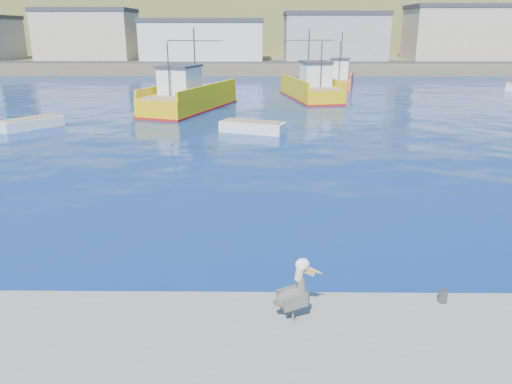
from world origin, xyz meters
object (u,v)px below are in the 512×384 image
(skiff_left, at_px, (31,124))
(trawler_yellow_b, at_px, (311,89))
(boat_orange, at_px, (340,78))
(trawler_yellow_a, at_px, (188,98))
(skiff_mid, at_px, (252,128))
(pelican, at_px, (295,293))

(skiff_left, bearing_deg, trawler_yellow_b, 35.99)
(trawler_yellow_b, xyz_separation_m, boat_orange, (4.08, 9.71, 0.02))
(trawler_yellow_b, bearing_deg, trawler_yellow_a, -147.22)
(boat_orange, bearing_deg, skiff_left, -134.81)
(trawler_yellow_a, relative_size, skiff_left, 2.84)
(trawler_yellow_a, bearing_deg, skiff_mid, -59.02)
(trawler_yellow_a, bearing_deg, trawler_yellow_b, 32.78)
(boat_orange, distance_m, pelican, 48.34)
(boat_orange, bearing_deg, skiff_mid, -110.15)
(trawler_yellow_a, distance_m, skiff_left, 12.21)
(skiff_mid, bearing_deg, trawler_yellow_b, 71.55)
(trawler_yellow_b, relative_size, skiff_mid, 2.41)
(pelican, bearing_deg, boat_orange, 80.46)
(trawler_yellow_a, height_order, trawler_yellow_b, trawler_yellow_a)
(trawler_yellow_b, height_order, skiff_left, trawler_yellow_b)
(skiff_left, bearing_deg, skiff_mid, -4.43)
(trawler_yellow_b, height_order, skiff_mid, trawler_yellow_b)
(trawler_yellow_a, height_order, boat_orange, trawler_yellow_a)
(skiff_mid, relative_size, pelican, 3.19)
(trawler_yellow_b, xyz_separation_m, pelican, (-3.93, -37.96, 0.11))
(trawler_yellow_a, xyz_separation_m, skiff_left, (-9.43, -7.72, -0.74))
(trawler_yellow_a, height_order, skiff_mid, trawler_yellow_a)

